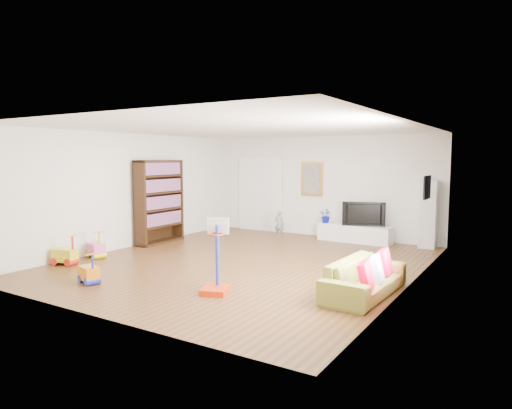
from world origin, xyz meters
The scene contains 25 objects.
floor centered at (0.00, 0.00, 0.00)m, with size 6.50×7.50×0.00m, color brown.
ceiling centered at (0.00, 0.00, 2.70)m, with size 6.50×7.50×0.00m, color white.
wall_back centered at (0.00, 3.75, 1.35)m, with size 6.50×0.00×2.70m, color silver.
wall_front centered at (0.00, -3.75, 1.35)m, with size 6.50×0.00×2.70m, color white.
wall_left centered at (-3.25, 0.00, 1.35)m, with size 0.00×7.50×2.70m, color silver.
wall_right centered at (3.25, 0.00, 1.35)m, with size 0.00×7.50×2.70m, color white.
navy_accent centered at (3.23, 1.40, 1.85)m, with size 0.01×3.20×1.70m, color black.
olive_wainscot centered at (3.23, 1.40, 0.50)m, with size 0.01×3.20×1.00m, color brown.
doorway centered at (-1.90, 3.71, 1.05)m, with size 1.45×0.06×2.10m, color white.
painting_back centered at (-0.25, 3.71, 1.55)m, with size 0.62×0.06×0.92m, color gold.
artwork_right centered at (3.17, 1.60, 1.55)m, with size 0.04×0.56×0.46m, color #7F3F8C.
media_console centered at (1.12, 3.34, 0.22)m, with size 1.86×0.47×0.43m, color white.
tall_cabinet centered at (2.85, 3.51, 0.80)m, with size 0.37×0.37×1.60m, color silver.
bookshelf centered at (-2.99, 0.67, 1.03)m, with size 0.37×1.42×2.07m, color #311B0C.
sofa centered at (2.79, -0.91, 0.28)m, with size 1.89×0.74×0.55m, color olive.
basketball_hoop centered at (0.74, -2.03, 0.59)m, with size 0.41×0.49×1.18m, color red.
ride_on_yellow centered at (-2.94, -2.08, 0.30)m, with size 0.46×0.28×0.61m, color yellow.
ride_on_orange centered at (-1.41, -2.71, 0.27)m, with size 0.40×0.25×0.54m, color orange.
ride_on_pink centered at (-2.95, -1.31, 0.29)m, with size 0.44×0.27×0.58m, color #E156A4.
child centered at (-0.79, 2.86, 0.36)m, with size 0.27×0.18×0.73m, color slate.
tv centered at (1.34, 3.37, 0.74)m, with size 1.05×0.14×0.60m, color black.
vase_plant centered at (0.35, 3.33, 0.62)m, with size 0.34×0.30×0.38m, color #070E8F.
pillow_left centered at (2.98, -1.44, 0.44)m, with size 0.11×0.41×0.41m, color #B0001D.
pillow_center centered at (2.97, -0.88, 0.44)m, with size 0.10×0.39×0.39m, color white.
pillow_right centered at (2.95, -0.36, 0.44)m, with size 0.11×0.41×0.41m, color #BE0B39.
Camera 1 is at (4.98, -7.67, 2.12)m, focal length 32.00 mm.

